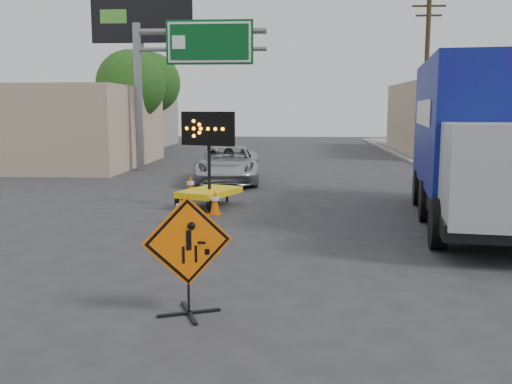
# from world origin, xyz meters

# --- Properties ---
(ground) EXTENTS (100.00, 100.00, 0.00)m
(ground) POSITION_xyz_m (0.00, 0.00, 0.00)
(ground) COLOR #2D2D30
(ground) RESTS_ON ground
(curb_right) EXTENTS (0.40, 60.00, 0.12)m
(curb_right) POSITION_xyz_m (7.20, 15.00, 0.06)
(curb_right) COLOR gray
(curb_right) RESTS_ON ground
(sidewalk_right) EXTENTS (4.00, 60.00, 0.15)m
(sidewalk_right) POSITION_xyz_m (9.50, 15.00, 0.07)
(sidewalk_right) COLOR gray
(sidewalk_right) RESTS_ON ground
(storefront_left_near) EXTENTS (14.00, 10.00, 4.00)m
(storefront_left_near) POSITION_xyz_m (-14.00, 20.00, 2.00)
(storefront_left_near) COLOR tan
(storefront_left_near) RESTS_ON ground
(storefront_left_far) EXTENTS (12.00, 10.00, 4.40)m
(storefront_left_far) POSITION_xyz_m (-15.00, 34.00, 2.20)
(storefront_left_far) COLOR gray
(storefront_left_far) RESTS_ON ground
(building_right_far) EXTENTS (10.00, 14.00, 4.60)m
(building_right_far) POSITION_xyz_m (13.00, 30.00, 2.30)
(building_right_far) COLOR tan
(building_right_far) RESTS_ON ground
(highway_gantry) EXTENTS (6.18, 0.38, 6.90)m
(highway_gantry) POSITION_xyz_m (-4.43, 17.96, 5.07)
(highway_gantry) COLOR slate
(highway_gantry) RESTS_ON ground
(billboard) EXTENTS (6.10, 0.54, 9.85)m
(billboard) POSITION_xyz_m (-8.35, 25.87, 7.35)
(billboard) COLOR slate
(billboard) RESTS_ON ground
(utility_pole_far) EXTENTS (1.80, 0.26, 9.00)m
(utility_pole_far) POSITION_xyz_m (8.00, 24.00, 4.68)
(utility_pole_far) COLOR #42321C
(utility_pole_far) RESTS_ON ground
(tree_left_near) EXTENTS (3.71, 3.71, 6.03)m
(tree_left_near) POSITION_xyz_m (-8.00, 22.00, 4.16)
(tree_left_near) COLOR #42321C
(tree_left_near) RESTS_ON ground
(tree_left_far) EXTENTS (4.10, 4.10, 6.66)m
(tree_left_far) POSITION_xyz_m (-9.00, 30.00, 4.60)
(tree_left_far) COLOR #42321C
(tree_left_far) RESTS_ON ground
(construction_sign) EXTENTS (1.23, 0.88, 1.74)m
(construction_sign) POSITION_xyz_m (-0.66, -0.72, 0.92)
(construction_sign) COLOR black
(construction_sign) RESTS_ON ground
(arrow_board) EXTENTS (1.89, 2.31, 2.84)m
(arrow_board) POSITION_xyz_m (-1.71, 8.22, 0.64)
(arrow_board) COLOR yellow
(arrow_board) RESTS_ON ground
(pickup_truck) EXTENTS (2.79, 5.39, 1.45)m
(pickup_truck) POSITION_xyz_m (-1.82, 13.95, 0.73)
(pickup_truck) COLOR #B8BBC0
(pickup_truck) RESTS_ON ground
(box_truck) EXTENTS (3.78, 9.10, 4.18)m
(box_truck) POSITION_xyz_m (5.49, 6.24, 1.90)
(box_truck) COLOR black
(box_truck) RESTS_ON ground
(cone_a) EXTENTS (0.50, 0.50, 0.79)m
(cone_a) POSITION_xyz_m (-0.89, 2.81, 0.40)
(cone_a) COLOR #E75F04
(cone_a) RESTS_ON ground
(cone_b) EXTENTS (0.49, 0.49, 0.72)m
(cone_b) POSITION_xyz_m (-2.08, 5.70, 0.36)
(cone_b) COLOR #E75F04
(cone_b) RESTS_ON ground
(cone_c) EXTENTS (0.46, 0.46, 0.72)m
(cone_c) POSITION_xyz_m (-1.36, 6.97, 0.36)
(cone_c) COLOR #E75F04
(cone_c) RESTS_ON ground
(cone_d) EXTENTS (0.48, 0.48, 0.77)m
(cone_d) POSITION_xyz_m (-2.60, 9.95, 0.38)
(cone_d) COLOR #E75F04
(cone_d) RESTS_ON ground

